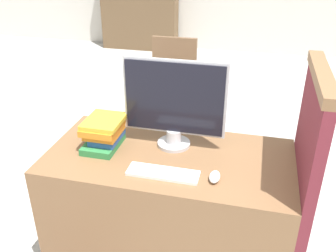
# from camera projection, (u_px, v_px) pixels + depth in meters

# --- Properties ---
(desk) EXTENTS (1.34, 0.69, 0.77)m
(desk) POSITION_uv_depth(u_px,v_px,m) (169.00, 210.00, 2.22)
(desk) COLOR brown
(desk) RESTS_ON ground_plane
(carrel_divider) EXTENTS (0.07, 0.65, 1.32)m
(carrel_divider) POSITION_uv_depth(u_px,v_px,m) (299.00, 191.00, 1.92)
(carrel_divider) COLOR maroon
(carrel_divider) RESTS_ON ground_plane
(monitor) EXTENTS (0.57, 0.19, 0.50)m
(monitor) POSITION_uv_depth(u_px,v_px,m) (175.00, 103.00, 2.02)
(monitor) COLOR #B7B7BC
(monitor) RESTS_ON desk
(keyboard) EXTENTS (0.36, 0.11, 0.02)m
(keyboard) POSITION_uv_depth(u_px,v_px,m) (163.00, 173.00, 1.87)
(keyboard) COLOR white
(keyboard) RESTS_ON desk
(mouse) EXTENTS (0.05, 0.10, 0.04)m
(mouse) POSITION_uv_depth(u_px,v_px,m) (215.00, 177.00, 1.83)
(mouse) COLOR white
(mouse) RESTS_ON desk
(book_stack) EXTENTS (0.20, 0.26, 0.17)m
(book_stack) POSITION_uv_depth(u_px,v_px,m) (104.00, 133.00, 2.09)
(book_stack) COLOR #2D7F42
(book_stack) RESTS_ON desk
(far_chair) EXTENTS (0.44, 0.44, 0.97)m
(far_chair) POSITION_uv_depth(u_px,v_px,m) (171.00, 84.00, 3.67)
(far_chair) COLOR brown
(far_chair) RESTS_ON ground_plane
(bookshelf_far) EXTENTS (1.31, 0.32, 1.62)m
(bookshelf_far) POSITION_uv_depth(u_px,v_px,m) (139.00, 2.00, 6.40)
(bookshelf_far) COLOR brown
(bookshelf_far) RESTS_ON ground_plane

